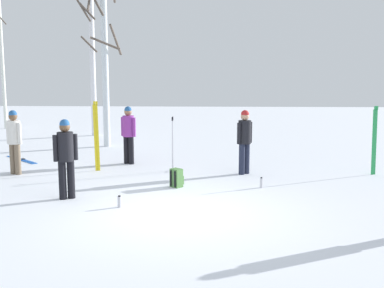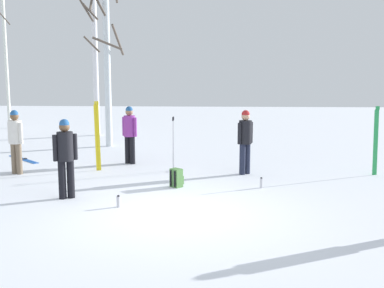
# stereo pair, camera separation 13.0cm
# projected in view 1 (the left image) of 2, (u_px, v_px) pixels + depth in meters

# --- Properties ---
(ground_plane) EXTENTS (60.00, 60.00, 0.00)m
(ground_plane) POSITION_uv_depth(u_px,v_px,m) (175.00, 213.00, 9.02)
(ground_plane) COLOR white
(person_0) EXTENTS (0.42, 0.38, 1.72)m
(person_0) POSITION_uv_depth(u_px,v_px,m) (245.00, 138.00, 12.39)
(person_0) COLOR #1E2338
(person_0) RESTS_ON ground_plane
(person_1) EXTENTS (0.48, 0.34, 1.72)m
(person_1) POSITION_uv_depth(u_px,v_px,m) (14.00, 138.00, 12.36)
(person_1) COLOR #72604C
(person_1) RESTS_ON ground_plane
(person_2) EXTENTS (0.47, 0.34, 1.72)m
(person_2) POSITION_uv_depth(u_px,v_px,m) (128.00, 131.00, 13.82)
(person_2) COLOR black
(person_2) RESTS_ON ground_plane
(person_3) EXTENTS (0.46, 0.34, 1.72)m
(person_3) POSITION_uv_depth(u_px,v_px,m) (66.00, 154.00, 9.90)
(person_3) COLOR black
(person_3) RESTS_ON ground_plane
(ski_pair_planted_0) EXTENTS (0.16, 0.07, 1.83)m
(ski_pair_planted_0) POSITION_uv_depth(u_px,v_px,m) (374.00, 141.00, 12.33)
(ski_pair_planted_0) COLOR green
(ski_pair_planted_0) RESTS_ON ground_plane
(ski_pair_planted_1) EXTENTS (0.16, 0.06, 1.92)m
(ski_pair_planted_1) POSITION_uv_depth(u_px,v_px,m) (96.00, 136.00, 12.82)
(ski_pair_planted_1) COLOR yellow
(ski_pair_planted_1) RESTS_ON ground_plane
(ski_pair_lying_0) EXTENTS (1.47, 1.42, 0.05)m
(ski_pair_lying_0) POSITION_uv_depth(u_px,v_px,m) (21.00, 160.00, 14.59)
(ski_pair_lying_0) COLOR blue
(ski_pair_lying_0) RESTS_ON ground_plane
(ski_poles_0) EXTENTS (0.07, 0.25, 1.50)m
(ski_poles_0) POSITION_uv_depth(u_px,v_px,m) (173.00, 143.00, 12.75)
(ski_poles_0) COLOR #B2B2BC
(ski_poles_0) RESTS_ON ground_plane
(backpack_0) EXTENTS (0.34, 0.35, 0.44)m
(backpack_0) POSITION_uv_depth(u_px,v_px,m) (177.00, 178.00, 11.05)
(backpack_0) COLOR #4C7F3F
(backpack_0) RESTS_ON ground_plane
(water_bottle_0) EXTENTS (0.07, 0.07, 0.25)m
(water_bottle_0) POSITION_uv_depth(u_px,v_px,m) (261.00, 183.00, 10.99)
(water_bottle_0) COLOR silver
(water_bottle_0) RESTS_ON ground_plane
(water_bottle_1) EXTENTS (0.08, 0.08, 0.24)m
(water_bottle_1) POSITION_uv_depth(u_px,v_px,m) (119.00, 202.00, 9.37)
(water_bottle_1) COLOR silver
(water_bottle_1) RESTS_ON ground_plane
(birch_tree_1) EXTENTS (1.01, 1.00, 7.78)m
(birch_tree_1) POSITION_uv_depth(u_px,v_px,m) (1.00, 45.00, 22.43)
(birch_tree_1) COLOR silver
(birch_tree_1) RESTS_ON ground_plane
(birch_tree_2) EXTENTS (0.92, 0.72, 6.40)m
(birch_tree_2) POSITION_uv_depth(u_px,v_px,m) (92.00, 59.00, 19.95)
(birch_tree_2) COLOR silver
(birch_tree_2) RESTS_ON ground_plane
(birch_tree_3) EXTENTS (1.23, 1.12, 6.12)m
(birch_tree_3) POSITION_uv_depth(u_px,v_px,m) (105.00, 63.00, 16.88)
(birch_tree_3) COLOR silver
(birch_tree_3) RESTS_ON ground_plane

